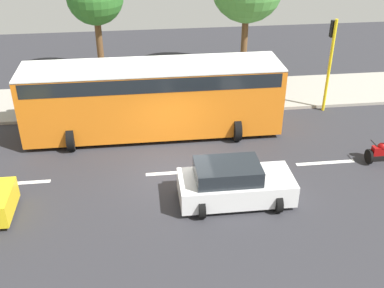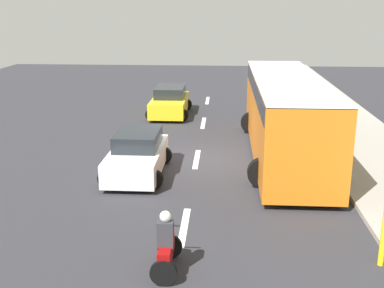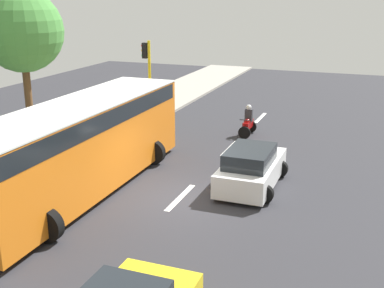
# 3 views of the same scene
# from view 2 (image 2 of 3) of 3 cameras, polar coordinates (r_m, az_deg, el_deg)

# --- Properties ---
(ground_plane) EXTENTS (40.00, 60.00, 0.10)m
(ground_plane) POSITION_cam_2_polar(r_m,az_deg,el_deg) (19.02, 0.55, -1.95)
(ground_plane) COLOR #2D2D33
(sidewalk) EXTENTS (4.00, 60.00, 0.15)m
(sidewalk) POSITION_cam_2_polar(r_m,az_deg,el_deg) (19.88, 21.15, -1.90)
(sidewalk) COLOR #9E998E
(sidewalk) RESTS_ON ground
(lane_stripe_north) EXTENTS (0.20, 2.40, 0.01)m
(lane_stripe_north) POSITION_cam_2_polar(r_m,az_deg,el_deg) (13.44, -0.93, -9.71)
(lane_stripe_north) COLOR white
(lane_stripe_north) RESTS_ON ground
(lane_stripe_mid) EXTENTS (0.20, 2.40, 0.01)m
(lane_stripe_mid) POSITION_cam_2_polar(r_m,az_deg,el_deg) (19.00, 0.55, -1.79)
(lane_stripe_mid) COLOR white
(lane_stripe_mid) RESTS_ON ground
(lane_stripe_south) EXTENTS (0.20, 2.40, 0.01)m
(lane_stripe_south) POSITION_cam_2_polar(r_m,az_deg,el_deg) (24.77, 1.35, 2.49)
(lane_stripe_south) COLOR white
(lane_stripe_south) RESTS_ON ground
(lane_stripe_far_south) EXTENTS (0.20, 2.40, 0.01)m
(lane_stripe_far_south) POSITION_cam_2_polar(r_m,az_deg,el_deg) (30.63, 1.84, 5.15)
(lane_stripe_far_south) COLOR white
(lane_stripe_far_south) RESTS_ON ground
(car_white) EXTENTS (2.19, 3.99, 1.52)m
(car_white) POSITION_cam_2_polar(r_m,az_deg,el_deg) (17.29, -6.46, -1.29)
(car_white) COLOR white
(car_white) RESTS_ON ground
(car_yellow_cab) EXTENTS (2.25, 4.17, 1.52)m
(car_yellow_cab) POSITION_cam_2_polar(r_m,az_deg,el_deg) (26.56, -2.64, 4.97)
(car_yellow_cab) COLOR yellow
(car_yellow_cab) RESTS_ON ground
(city_bus) EXTENTS (3.20, 11.00, 3.16)m
(city_bus) POSITION_cam_2_polar(r_m,az_deg,el_deg) (19.31, 10.96, 3.86)
(city_bus) COLOR orange
(city_bus) RESTS_ON ground
(motorcycle) EXTENTS (0.60, 1.30, 1.53)m
(motorcycle) POSITION_cam_2_polar(r_m,az_deg,el_deg) (11.10, -3.05, -11.94)
(motorcycle) COLOR black
(motorcycle) RESTS_ON ground
(pedestrian_near_signal) EXTENTS (0.40, 0.24, 1.69)m
(pedestrian_near_signal) POSITION_cam_2_polar(r_m,az_deg,el_deg) (25.40, 13.84, 4.80)
(pedestrian_near_signal) COLOR #3F3F3F
(pedestrian_near_signal) RESTS_ON sidewalk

